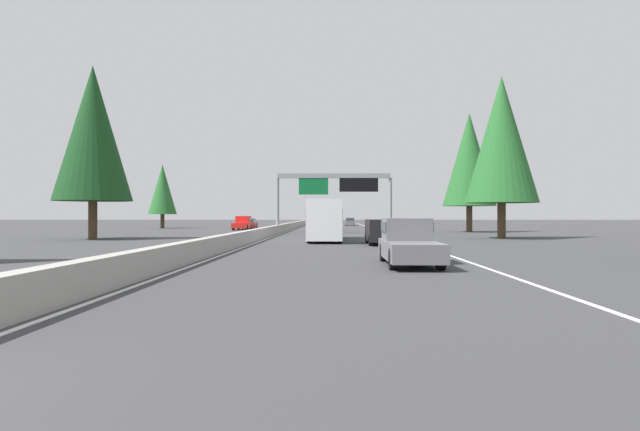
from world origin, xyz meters
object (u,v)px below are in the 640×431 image
at_px(conifer_left_near, 93,133).
at_px(conifer_right_near, 502,140).
at_px(pickup_distant_a, 408,242).
at_px(oncoming_far, 249,224).
at_px(bus_near_right, 325,219).
at_px(conifer_left_mid, 162,190).
at_px(sedan_far_right, 329,225).
at_px(conifer_right_mid, 469,160).
at_px(sedan_far_left, 350,222).
at_px(oncoming_near, 243,223).
at_px(sign_gantry_overhead, 335,186).
at_px(minivan_distant_b, 382,230).

bearing_deg(conifer_left_near, conifer_right_near, -86.39).
xyz_separation_m(pickup_distant_a, oncoming_far, (56.61, 15.27, -0.23)).
distance_m(bus_near_right, conifer_left_mid, 46.33).
xyz_separation_m(bus_near_right, sedan_far_right, (26.79, -0.06, -1.03)).
xyz_separation_m(conifer_right_mid, conifer_left_near, (-19.58, 35.81, 0.24)).
xyz_separation_m(sedan_far_left, oncoming_near, (-28.32, 15.38, 0.23)).
bearing_deg(oncoming_far, sedan_far_left, 145.55).
distance_m(bus_near_right, sedan_far_left, 58.72).
relative_size(sedan_far_left, conifer_right_near, 0.32).
xyz_separation_m(sedan_far_left, oncoming_far, (-22.42, 15.38, 0.00)).
relative_size(sign_gantry_overhead, oncoming_far, 2.88).
distance_m(sign_gantry_overhead, conifer_left_mid, 34.25).
distance_m(conifer_left_near, conifer_left_mid, 37.56).
relative_size(pickup_distant_a, conifer_left_mid, 0.58).
relative_size(minivan_distant_b, conifer_left_mid, 0.52).
distance_m(sedan_far_left, conifer_left_mid, 35.58).
bearing_deg(conifer_left_near, sign_gantry_overhead, -53.60).
xyz_separation_m(sedan_far_left, conifer_right_near, (-54.76, -11.16, 7.71)).
bearing_deg(pickup_distant_a, bus_near_right, 10.12).
bearing_deg(oncoming_near, oncoming_far, -179.93).
relative_size(conifer_left_near, conifer_left_mid, 1.49).
relative_size(oncoming_far, conifer_right_mid, 0.31).
bearing_deg(oncoming_far, conifer_right_mid, 62.14).
relative_size(pickup_distant_a, sedan_far_right, 1.27).
distance_m(sign_gantry_overhead, sedan_far_left, 42.45).
xyz_separation_m(oncoming_far, conifer_left_near, (-34.49, 7.60, 8.06)).
distance_m(oncoming_near, oncoming_far, 5.91).
distance_m(sign_gantry_overhead, oncoming_near, 19.08).
height_order(pickup_distant_a, oncoming_far, pickup_distant_a).
relative_size(sedan_far_left, conifer_left_near, 0.31).
height_order(oncoming_far, conifer_right_near, conifer_right_near).
bearing_deg(conifer_left_near, conifer_right_mid, -61.32).
relative_size(conifer_right_near, conifer_left_mid, 1.43).
bearing_deg(pickup_distant_a, conifer_right_mid, -17.24).
relative_size(oncoming_near, conifer_right_near, 0.41).
bearing_deg(oncoming_near, conifer_right_mid, 72.28).
bearing_deg(bus_near_right, sign_gantry_overhead, -3.02).
xyz_separation_m(sedan_far_right, sedan_far_left, (31.80, -3.71, 0.00)).
xyz_separation_m(bus_near_right, conifer_right_near, (3.82, -14.93, 6.68)).
distance_m(pickup_distant_a, sedan_far_left, 79.03).
xyz_separation_m(sign_gantry_overhead, conifer_left_mid, (22.15, 26.11, 0.66)).
bearing_deg(sign_gantry_overhead, conifer_right_near, -131.99).
relative_size(sedan_far_right, conifer_right_mid, 0.31).
bearing_deg(oncoming_far, sedan_far_right, 51.25).
bearing_deg(oncoming_near, minivan_distant_b, 23.27).
bearing_deg(conifer_left_mid, sedan_far_right, -115.08).
distance_m(conifer_right_near, conifer_left_near, 34.21).
distance_m(sign_gantry_overhead, conifer_right_near, 19.18).
height_order(conifer_right_near, conifer_right_mid, conifer_right_mid).
relative_size(bus_near_right, conifer_left_near, 0.80).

